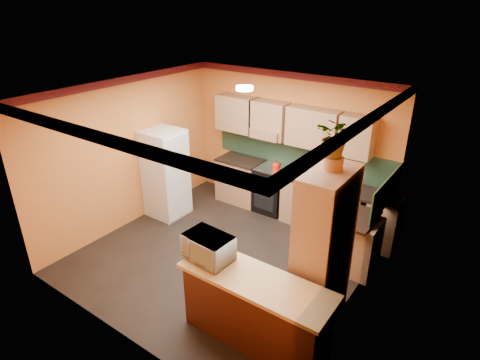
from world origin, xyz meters
name	(u,v)px	position (x,y,z in m)	size (l,w,h in m)	color
room_shell	(233,130)	(0.02, 0.28, 2.09)	(4.24, 4.24, 2.72)	black
base_cabinets_back	(300,198)	(0.46, 1.80, 0.44)	(3.65, 0.60, 0.88)	#A37156
countertop_back	(302,176)	(0.46, 1.80, 0.90)	(3.65, 0.62, 0.04)	black
stove	(272,189)	(-0.16, 1.80, 0.46)	(0.58, 0.58, 0.91)	black
kettle	(276,166)	(-0.06, 1.75, 1.00)	(0.17, 0.17, 0.18)	#AF1C0B
sink	(342,185)	(1.24, 1.80, 0.94)	(0.48, 0.40, 0.03)	silver
base_cabinets_right	(351,243)	(1.80, 0.91, 0.44)	(0.60, 0.80, 0.88)	#A37156
countertop_right	(354,217)	(1.80, 0.91, 0.90)	(0.62, 0.80, 0.04)	black
fridge	(166,174)	(-1.75, 0.51, 0.85)	(0.68, 0.66, 1.70)	silver
pantry	(323,248)	(1.85, -0.33, 1.05)	(0.48, 0.90, 2.10)	#A37156
fern_pot	(334,163)	(1.85, -0.28, 2.18)	(0.22, 0.22, 0.16)	#AB5B29
fern	(336,137)	(1.85, -0.28, 2.49)	(0.42, 0.36, 0.46)	#A37156
breakfast_bar	(255,312)	(1.41, -1.19, 0.44)	(1.80, 0.55, 0.88)	#4E2412
bar_top	(256,281)	(1.41, -1.19, 0.91)	(1.90, 0.65, 0.05)	#D8B769
microwave	(208,247)	(0.70, -1.19, 1.09)	(0.59, 0.40, 0.33)	silver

